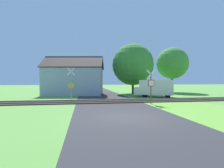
# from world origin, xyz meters

# --- Properties ---
(ground_plane) EXTENTS (160.00, 160.00, 0.00)m
(ground_plane) POSITION_xyz_m (0.00, 0.00, 0.00)
(ground_plane) COLOR #5B933D
(road_asphalt) EXTENTS (6.45, 80.00, 0.01)m
(road_asphalt) POSITION_xyz_m (0.00, 2.00, 0.00)
(road_asphalt) COLOR #2D2D30
(road_asphalt) RESTS_ON ground
(rail_track) EXTENTS (60.00, 2.60, 0.22)m
(rail_track) POSITION_xyz_m (0.00, 7.42, 0.06)
(rail_track) COLOR #422D1E
(rail_track) RESTS_ON ground
(stop_sign_near) EXTENTS (0.88, 0.15, 3.17)m
(stop_sign_near) POSITION_xyz_m (3.64, 5.29, 1.80)
(stop_sign_near) COLOR brown
(stop_sign_near) RESTS_ON ground
(crossing_sign_far) EXTENTS (0.87, 0.18, 3.64)m
(crossing_sign_far) POSITION_xyz_m (-3.90, 10.17, 1.97)
(crossing_sign_far) COLOR #9E9EA5
(crossing_sign_far) RESTS_ON ground
(house) EXTENTS (9.68, 7.25, 5.89)m
(house) POSITION_xyz_m (-3.91, 17.35, 2.20)
(house) COLOR #99A3B7
(house) RESTS_ON ground
(tree_far) EXTENTS (5.89, 5.89, 8.38)m
(tree_far) POSITION_xyz_m (14.00, 20.58, 5.43)
(tree_far) COLOR #513823
(tree_far) RESTS_ON ground
(tree_right) EXTENTS (6.80, 6.80, 8.20)m
(tree_right) POSITION_xyz_m (5.53, 17.81, 4.79)
(tree_right) COLOR #513823
(tree_right) RESTS_ON ground
(mail_truck) EXTENTS (5.22, 3.81, 2.24)m
(mail_truck) POSITION_xyz_m (6.74, 11.63, 1.24)
(mail_truck) COLOR silver
(mail_truck) RESTS_ON ground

